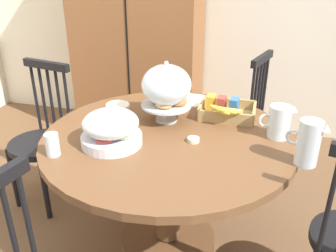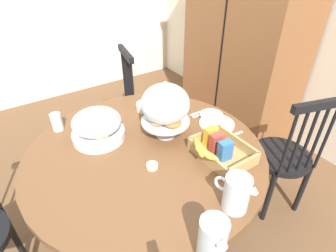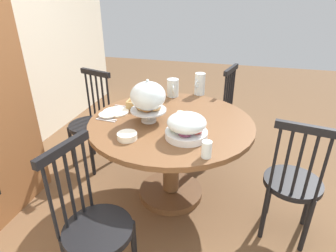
{
  "view_description": "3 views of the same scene",
  "coord_description": "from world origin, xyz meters",
  "px_view_note": "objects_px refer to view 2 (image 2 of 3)",
  "views": [
    {
      "loc": [
        0.45,
        -1.57,
        1.59
      ],
      "look_at": [
        0.01,
        0.05,
        0.79
      ],
      "focal_mm": 38.7,
      "sensor_mm": 36.0,
      "label": 1
    },
    {
      "loc": [
        1.04,
        -0.49,
        1.69
      ],
      "look_at": [
        0.01,
        0.2,
        0.84
      ],
      "focal_mm": 28.81,
      "sensor_mm": 36.0,
      "label": 2
    },
    {
      "loc": [
        -1.96,
        -0.44,
        1.7
      ],
      "look_at": [
        -0.09,
        0.05,
        0.74
      ],
      "focal_mm": 30.32,
      "sensor_mm": 36.0,
      "label": 3
    }
  ],
  "objects_px": {
    "pastry_stand_with_dome": "(165,106)",
    "windsor_chair_far_side": "(116,110)",
    "cereal_bowl": "(147,106)",
    "cereal_basket": "(218,149)",
    "wooden_armoire": "(245,34)",
    "windsor_chair_facing_door": "(283,158)",
    "china_plate_small": "(211,115)",
    "milk_pitcher": "(212,243)",
    "china_plate_large": "(217,124)",
    "orange_juice_pitcher": "(236,194)",
    "butter_dish": "(152,166)",
    "drinking_glass": "(57,122)",
    "fruit_platter_covered": "(97,126)",
    "dining_table": "(147,175)"
  },
  "relations": [
    {
      "from": "dining_table",
      "to": "china_plate_large",
      "type": "bearing_deg",
      "value": 85.78
    },
    {
      "from": "cereal_basket",
      "to": "china_plate_small",
      "type": "distance_m",
      "value": 0.38
    },
    {
      "from": "pastry_stand_with_dome",
      "to": "windsor_chair_far_side",
      "type": "bearing_deg",
      "value": 176.84
    },
    {
      "from": "windsor_chair_facing_door",
      "to": "cereal_bowl",
      "type": "relative_size",
      "value": 6.96
    },
    {
      "from": "butter_dish",
      "to": "dining_table",
      "type": "bearing_deg",
      "value": 163.3
    },
    {
      "from": "milk_pitcher",
      "to": "china_plate_large",
      "type": "relative_size",
      "value": 0.96
    },
    {
      "from": "cereal_basket",
      "to": "china_plate_large",
      "type": "height_order",
      "value": "cereal_basket"
    },
    {
      "from": "china_plate_small",
      "to": "drinking_glass",
      "type": "distance_m",
      "value": 0.96
    },
    {
      "from": "fruit_platter_covered",
      "to": "butter_dish",
      "type": "bearing_deg",
      "value": 18.32
    },
    {
      "from": "wooden_armoire",
      "to": "china_plate_small",
      "type": "bearing_deg",
      "value": -56.49
    },
    {
      "from": "pastry_stand_with_dome",
      "to": "china_plate_small",
      "type": "height_order",
      "value": "pastry_stand_with_dome"
    },
    {
      "from": "wooden_armoire",
      "to": "butter_dish",
      "type": "bearing_deg",
      "value": -61.66
    },
    {
      "from": "milk_pitcher",
      "to": "windsor_chair_facing_door",
      "type": "bearing_deg",
      "value": 109.61
    },
    {
      "from": "dining_table",
      "to": "drinking_glass",
      "type": "relative_size",
      "value": 11.89
    },
    {
      "from": "windsor_chair_facing_door",
      "to": "milk_pitcher",
      "type": "bearing_deg",
      "value": -70.39
    },
    {
      "from": "windsor_chair_far_side",
      "to": "pastry_stand_with_dome",
      "type": "relative_size",
      "value": 2.83
    },
    {
      "from": "windsor_chair_facing_door",
      "to": "fruit_platter_covered",
      "type": "xyz_separation_m",
      "value": [
        -0.54,
        -1.08,
        0.37
      ]
    },
    {
      "from": "pastry_stand_with_dome",
      "to": "milk_pitcher",
      "type": "xyz_separation_m",
      "value": [
        0.72,
        -0.29,
        -0.1
      ]
    },
    {
      "from": "wooden_armoire",
      "to": "windsor_chair_facing_door",
      "type": "xyz_separation_m",
      "value": [
        0.96,
        -0.54,
        -0.53
      ]
    },
    {
      "from": "windsor_chair_facing_door",
      "to": "cereal_basket",
      "type": "distance_m",
      "value": 0.7
    },
    {
      "from": "drinking_glass",
      "to": "milk_pitcher",
      "type": "bearing_deg",
      "value": 11.17
    },
    {
      "from": "orange_juice_pitcher",
      "to": "butter_dish",
      "type": "height_order",
      "value": "orange_juice_pitcher"
    },
    {
      "from": "wooden_armoire",
      "to": "china_plate_large",
      "type": "bearing_deg",
      "value": -53.88
    },
    {
      "from": "windsor_chair_facing_door",
      "to": "orange_juice_pitcher",
      "type": "relative_size",
      "value": 5.09
    },
    {
      "from": "cereal_basket",
      "to": "china_plate_large",
      "type": "distance_m",
      "value": 0.3
    },
    {
      "from": "windsor_chair_facing_door",
      "to": "pastry_stand_with_dome",
      "type": "bearing_deg",
      "value": -115.79
    },
    {
      "from": "wooden_armoire",
      "to": "butter_dish",
      "type": "distance_m",
      "value": 1.71
    },
    {
      "from": "windsor_chair_far_side",
      "to": "pastry_stand_with_dome",
      "type": "bearing_deg",
      "value": -3.16
    },
    {
      "from": "orange_juice_pitcher",
      "to": "china_plate_small",
      "type": "xyz_separation_m",
      "value": [
        -0.6,
        0.4,
        -0.06
      ]
    },
    {
      "from": "pastry_stand_with_dome",
      "to": "cereal_basket",
      "type": "xyz_separation_m",
      "value": [
        0.31,
        0.13,
        -0.15
      ]
    },
    {
      "from": "china_plate_large",
      "to": "cereal_bowl",
      "type": "height_order",
      "value": "cereal_bowl"
    },
    {
      "from": "windsor_chair_facing_door",
      "to": "cereal_bowl",
      "type": "bearing_deg",
      "value": -134.56
    },
    {
      "from": "china_plate_small",
      "to": "wooden_armoire",
      "type": "bearing_deg",
      "value": 123.51
    },
    {
      "from": "wooden_armoire",
      "to": "china_plate_small",
      "type": "distance_m",
      "value": 1.13
    },
    {
      "from": "fruit_platter_covered",
      "to": "butter_dish",
      "type": "relative_size",
      "value": 5.0
    },
    {
      "from": "wooden_armoire",
      "to": "windsor_chair_far_side",
      "type": "height_order",
      "value": "wooden_armoire"
    },
    {
      "from": "china_plate_small",
      "to": "cereal_bowl",
      "type": "height_order",
      "value": "cereal_bowl"
    },
    {
      "from": "wooden_armoire",
      "to": "windsor_chair_facing_door",
      "type": "height_order",
      "value": "wooden_armoire"
    },
    {
      "from": "pastry_stand_with_dome",
      "to": "milk_pitcher",
      "type": "relative_size",
      "value": 1.63
    },
    {
      "from": "china_plate_small",
      "to": "drinking_glass",
      "type": "relative_size",
      "value": 1.36
    },
    {
      "from": "windsor_chair_facing_door",
      "to": "drinking_glass",
      "type": "bearing_deg",
      "value": -121.49
    },
    {
      "from": "windsor_chair_far_side",
      "to": "fruit_platter_covered",
      "type": "height_order",
      "value": "windsor_chair_far_side"
    },
    {
      "from": "pastry_stand_with_dome",
      "to": "windsor_chair_facing_door",
      "type": "bearing_deg",
      "value": 64.21
    },
    {
      "from": "china_plate_small",
      "to": "windsor_chair_facing_door",
      "type": "bearing_deg",
      "value": 47.53
    },
    {
      "from": "cereal_bowl",
      "to": "cereal_basket",
      "type": "bearing_deg",
      "value": 6.54
    },
    {
      "from": "windsor_chair_far_side",
      "to": "milk_pitcher",
      "type": "relative_size",
      "value": 4.61
    },
    {
      "from": "windsor_chair_facing_door",
      "to": "drinking_glass",
      "type": "xyz_separation_m",
      "value": [
        -0.76,
        -1.25,
        0.34
      ]
    },
    {
      "from": "fruit_platter_covered",
      "to": "china_plate_large",
      "type": "distance_m",
      "value": 0.72
    },
    {
      "from": "windsor_chair_far_side",
      "to": "cereal_basket",
      "type": "relative_size",
      "value": 3.09
    },
    {
      "from": "windsor_chair_facing_door",
      "to": "china_plate_small",
      "type": "height_order",
      "value": "windsor_chair_facing_door"
    }
  ]
}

